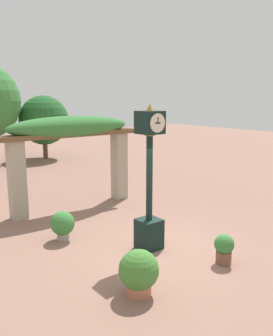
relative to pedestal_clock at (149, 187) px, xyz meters
The scene contains 6 objects.
ground_plane 1.58m from the pedestal_clock, 37.47° to the right, with size 60.00×60.00×0.00m, color #8E6656.
pedestal_clock is the anchor object (origin of this frame).
pergola 4.20m from the pedestal_clock, 88.19° to the left, with size 4.82×1.05×3.09m.
potted_plant_near_left 2.20m from the pedestal_clock, 64.53° to the right, with size 0.45×0.45×0.68m.
potted_plant_near_right 2.55m from the pedestal_clock, 129.52° to the left, with size 0.63×0.63×0.78m.
potted_plant_far_left 2.39m from the pedestal_clock, 135.08° to the right, with size 0.77×0.77×0.88m.
Camera 1 is at (-5.45, -6.23, 3.67)m, focal length 38.00 mm.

